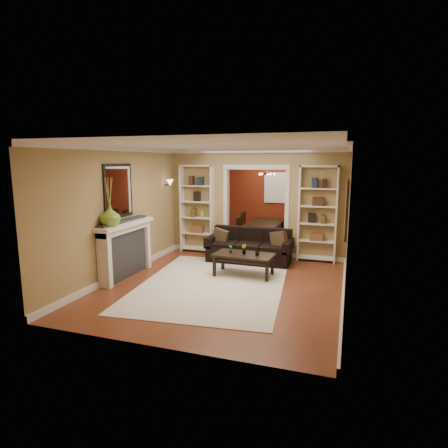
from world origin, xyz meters
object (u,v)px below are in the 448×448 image
(sofa, at_px, (249,246))
(fireplace, at_px, (127,250))
(bookshelf_left, at_px, (197,209))
(bookshelf_right, at_px, (318,214))
(coffee_table, at_px, (244,265))
(dining_table, at_px, (266,232))

(sofa, relative_size, fireplace, 1.20)
(sofa, distance_m, fireplace, 2.89)
(bookshelf_left, distance_m, fireplace, 2.65)
(bookshelf_right, bearing_deg, fireplace, -145.20)
(sofa, height_order, coffee_table, sofa)
(fireplace, xyz_separation_m, dining_table, (2.02, 4.26, -0.28))
(bookshelf_right, distance_m, dining_table, 2.52)
(sofa, height_order, bookshelf_left, bookshelf_left)
(dining_table, bearing_deg, bookshelf_right, -136.95)
(sofa, bearing_deg, dining_table, 92.42)
(bookshelf_right, height_order, fireplace, bookshelf_right)
(coffee_table, bearing_deg, bookshelf_right, 54.83)
(coffee_table, height_order, fireplace, fireplace)
(sofa, height_order, dining_table, sofa)
(bookshelf_left, bearing_deg, bookshelf_right, 0.00)
(coffee_table, bearing_deg, fireplace, -156.36)
(sofa, height_order, fireplace, fireplace)
(coffee_table, bearing_deg, bookshelf_left, 139.52)
(coffee_table, distance_m, bookshelf_right, 2.35)
(bookshelf_left, bearing_deg, dining_table, 49.49)
(bookshelf_left, xyz_separation_m, dining_table, (1.48, 1.73, -0.85))
(sofa, bearing_deg, coffee_table, -81.14)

